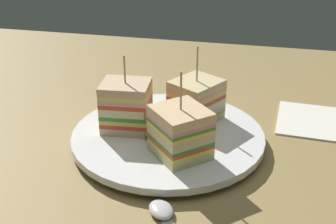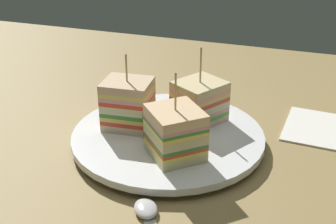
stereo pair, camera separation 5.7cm
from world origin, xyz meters
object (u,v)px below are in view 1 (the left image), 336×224
plate (168,137)px  sandwich_wedge_2 (126,106)px  sandwich_wedge_0 (180,132)px  spoon (170,224)px  napkin (327,122)px  chip_pile (170,127)px  sandwich_wedge_1 (196,100)px

plate → sandwich_wedge_2: (-5.55, -0.11, 3.91)cm
sandwich_wedge_0 → sandwich_wedge_2: 9.46cm
spoon → napkin: bearing=-68.1°
sandwich_wedge_0 → chip_pile: (-2.25, 4.74, -2.03)cm
napkin → plate: bearing=-153.1°
chip_pile → napkin: chip_pile is taller
plate → sandwich_wedge_1: sandwich_wedge_1 is taller
spoon → sandwich_wedge_2: bearing=-4.8°
plate → sandwich_wedge_1: 6.56cm
sandwich_wedge_0 → sandwich_wedge_2: (-8.15, 4.79, 0.26)cm
sandwich_wedge_2 → napkin: 29.12cm
sandwich_wedge_1 → sandwich_wedge_2: size_ratio=1.03×
sandwich_wedge_0 → chip_pile: sandwich_wedge_0 is taller
sandwich_wedge_0 → sandwich_wedge_1: size_ratio=1.01×
plate → spoon: size_ratio=1.88×
sandwich_wedge_2 → chip_pile: 6.33cm
plate → chip_pile: chip_pile is taller
sandwich_wedge_2 → napkin: (26.63, 10.81, -4.67)cm
plate → sandwich_wedge_2: size_ratio=2.47×
sandwich_wedge_1 → spoon: (1.02, -20.83, -4.11)cm
sandwich_wedge_1 → chip_pile: bearing=4.1°
spoon → napkin: size_ratio=0.97×
sandwich_wedge_1 → spoon: bearing=33.6°
sandwich_wedge_1 → spoon: size_ratio=0.78×
chip_pile → napkin: (20.73, 10.87, -2.39)cm
sandwich_wedge_2 → spoon: bearing=-64.8°
sandwich_wedge_0 → sandwich_wedge_2: sandwich_wedge_0 is taller
sandwich_wedge_2 → plate: bearing=-4.2°
sandwich_wedge_2 → sandwich_wedge_0: bearing=-35.8°
sandwich_wedge_1 → chip_pile: size_ratio=1.46×
sandwich_wedge_0 → sandwich_wedge_1: bearing=-43.9°
sandwich_wedge_0 → napkin: 24.59cm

